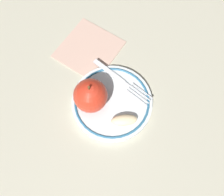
{
  "coord_description": "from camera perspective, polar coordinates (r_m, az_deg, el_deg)",
  "views": [
    {
      "loc": [
        0.17,
        -0.14,
        0.59
      ],
      "look_at": [
        0.02,
        0.01,
        0.04
      ],
      "focal_mm": 40.0,
      "sensor_mm": 36.0,
      "label": 1
    }
  ],
  "objects": [
    {
      "name": "napkin_folded",
      "position": [
        0.7,
        -5.29,
        11.14
      ],
      "size": [
        0.17,
        0.18,
        0.01
      ],
      "primitive_type": "cube",
      "rotation": [
        0.0,
        0.0,
        0.19
      ],
      "color": "#C8A18D",
      "rests_on": "ground_plane"
    },
    {
      "name": "ground_plane",
      "position": [
        0.63,
        -1.8,
        -1.12
      ],
      "size": [
        2.0,
        2.0,
        0.0
      ],
      "primitive_type": "plane",
      "color": "#B3AE97"
    },
    {
      "name": "plate",
      "position": [
        0.62,
        -0.0,
        -0.97
      ],
      "size": [
        0.2,
        0.2,
        0.02
      ],
      "color": "silver",
      "rests_on": "ground_plane"
    },
    {
      "name": "apple_slice_front",
      "position": [
        0.59,
        2.78,
        -5.07
      ],
      "size": [
        0.06,
        0.06,
        0.02
      ],
      "primitive_type": "ellipsoid",
      "rotation": [
        0.0,
        0.0,
        4.01
      ],
      "color": "beige",
      "rests_on": "plate"
    },
    {
      "name": "fork",
      "position": [
        0.63,
        1.77,
        4.26
      ],
      "size": [
        0.18,
        0.03,
        0.0
      ],
      "rotation": [
        0.0,
        0.0,
        0.07
      ],
      "color": "silver",
      "rests_on": "plate"
    },
    {
      "name": "apple_red_whole",
      "position": [
        0.58,
        -4.93,
        0.54
      ],
      "size": [
        0.08,
        0.08,
        0.09
      ],
      "color": "red",
      "rests_on": "plate"
    }
  ]
}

